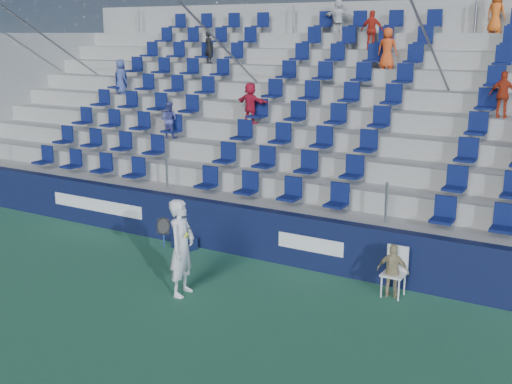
# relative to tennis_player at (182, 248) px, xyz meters

# --- Properties ---
(ground) EXTENTS (70.00, 70.00, 0.00)m
(ground) POSITION_rel_tennis_player_xyz_m (0.15, -0.45, -1.00)
(ground) COLOR #2E6C4D
(ground) RESTS_ON ground
(sponsor_wall) EXTENTS (24.00, 0.32, 1.20)m
(sponsor_wall) POSITION_rel_tennis_player_xyz_m (0.15, 2.70, -0.40)
(sponsor_wall) COLOR #10163B
(sponsor_wall) RESTS_ON ground
(grandstand) EXTENTS (24.00, 8.17, 6.63)m
(grandstand) POSITION_rel_tennis_player_xyz_m (0.15, 7.79, 1.13)
(grandstand) COLOR #A2A29D
(grandstand) RESTS_ON ground
(tennis_player) EXTENTS (0.70, 0.80, 2.00)m
(tennis_player) POSITION_rel_tennis_player_xyz_m (0.00, 0.00, 0.00)
(tennis_player) COLOR silver
(tennis_player) RESTS_ON ground
(line_judge_chair) EXTENTS (0.45, 0.46, 1.02)m
(line_judge_chair) POSITION_rel_tennis_player_xyz_m (3.73, 2.21, -0.42)
(line_judge_chair) COLOR white
(line_judge_chair) RESTS_ON ground
(line_judge) EXTENTS (0.67, 0.31, 1.12)m
(line_judge) POSITION_rel_tennis_player_xyz_m (3.73, 2.05, -0.44)
(line_judge) COLOR tan
(line_judge) RESTS_ON ground
(ball_bin) EXTENTS (0.65, 0.50, 0.33)m
(ball_bin) POSITION_rel_tennis_player_xyz_m (-1.69, 2.30, -0.83)
(ball_bin) COLOR #0F1838
(ball_bin) RESTS_ON ground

